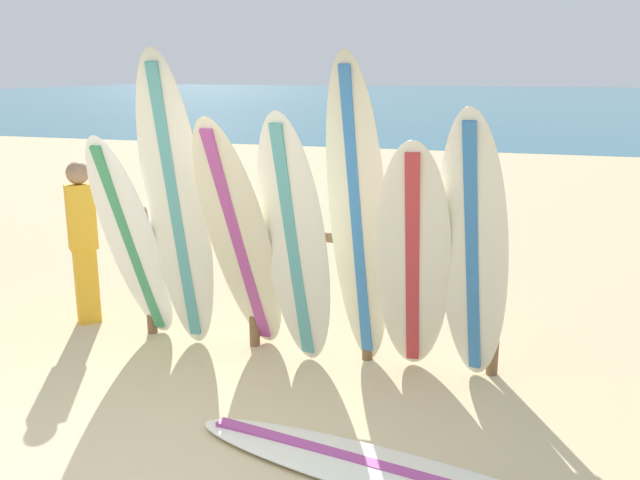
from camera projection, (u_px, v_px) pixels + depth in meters
ocean_water at (511, 98)px, 57.69m from camera, size 120.00×80.00×0.01m
surfboard_rack at (309, 269)px, 5.81m from camera, size 3.15×0.09×1.17m
surfboard_leaning_far_left at (132, 243)px, 5.85m from camera, size 0.56×0.88×1.90m
surfboard_leaning_left at (177, 210)px, 5.58m from camera, size 0.59×0.77×2.54m
surfboard_leaning_center_left at (240, 242)px, 5.52m from camera, size 0.62×1.06×2.06m
surfboard_leaning_center at (295, 245)px, 5.36m from camera, size 0.65×0.68×2.09m
surfboard_leaning_center_right at (358, 218)px, 5.31m from camera, size 0.58×0.68×2.52m
surfboard_leaning_right at (413, 265)px, 5.11m from camera, size 0.64×0.95×1.94m
surfboard_leaning_far_right at (473, 255)px, 4.95m from camera, size 0.59×0.87×2.15m
surfboard_lying_on_sand at (394, 474)px, 4.11m from camera, size 2.79×1.00×0.08m
beachgoer_standing at (83, 236)px, 6.49m from camera, size 0.29×0.29×1.55m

